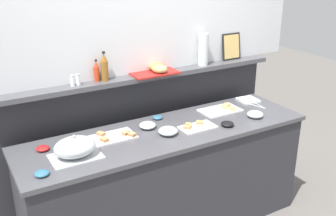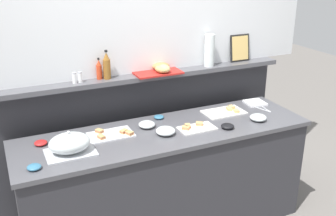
% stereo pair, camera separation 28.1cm
% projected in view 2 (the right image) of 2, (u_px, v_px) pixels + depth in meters
% --- Properties ---
extents(ground_plane, '(12.00, 12.00, 0.00)m').
position_uv_depth(ground_plane, '(141.00, 191.00, 3.96)').
color(ground_plane, slate).
extents(buffet_counter, '(2.33, 0.66, 0.91)m').
position_uv_depth(buffet_counter, '(166.00, 181.00, 3.28)').
color(buffet_counter, '#2D2D33').
rests_on(buffet_counter, ground_plane).
extents(back_ledge_unit, '(2.62, 0.22, 1.25)m').
position_uv_depth(back_ledge_unit, '(143.00, 135.00, 3.64)').
color(back_ledge_unit, '#2D2D33').
rests_on(back_ledge_unit, ground_plane).
extents(sandwich_platter_side, '(0.34, 0.21, 0.04)m').
position_uv_depth(sandwich_platter_side, '(111.00, 134.00, 3.03)').
color(sandwich_platter_side, silver).
rests_on(sandwich_platter_side, buffet_counter).
extents(sandwich_platter_front, '(0.29, 0.17, 0.04)m').
position_uv_depth(sandwich_platter_front, '(195.00, 128.00, 3.15)').
color(sandwich_platter_front, white).
rests_on(sandwich_platter_front, buffet_counter).
extents(sandwich_platter_rear, '(0.36, 0.22, 0.04)m').
position_uv_depth(sandwich_platter_rear, '(225.00, 112.00, 3.47)').
color(sandwich_platter_rear, white).
rests_on(sandwich_platter_rear, buffet_counter).
extents(serving_cloche, '(0.34, 0.24, 0.17)m').
position_uv_depth(serving_cloche, '(70.00, 144.00, 2.74)').
color(serving_cloche, '#B7BABF').
rests_on(serving_cloche, buffet_counter).
extents(glass_bowl_large, '(0.15, 0.15, 0.06)m').
position_uv_depth(glass_bowl_large, '(166.00, 131.00, 3.04)').
color(glass_bowl_large, silver).
rests_on(glass_bowl_large, buffet_counter).
extents(glass_bowl_medium, '(0.14, 0.14, 0.05)m').
position_uv_depth(glass_bowl_medium, '(258.00, 118.00, 3.29)').
color(glass_bowl_medium, silver).
rests_on(glass_bowl_medium, buffet_counter).
extents(glass_bowl_small, '(0.13, 0.13, 0.05)m').
position_uv_depth(glass_bowl_small, '(147.00, 125.00, 3.16)').
color(glass_bowl_small, silver).
rests_on(glass_bowl_small, buffet_counter).
extents(condiment_bowl_teal, '(0.09, 0.09, 0.03)m').
position_uv_depth(condiment_bowl_teal, '(34.00, 167.00, 2.56)').
color(condiment_bowl_teal, teal).
rests_on(condiment_bowl_teal, buffet_counter).
extents(condiment_bowl_cream, '(0.10, 0.10, 0.04)m').
position_uv_depth(condiment_bowl_cream, '(228.00, 126.00, 3.15)').
color(condiment_bowl_cream, black).
rests_on(condiment_bowl_cream, buffet_counter).
extents(condiment_bowl_red, '(0.09, 0.09, 0.03)m').
position_uv_depth(condiment_bowl_red, '(41.00, 143.00, 2.88)').
color(condiment_bowl_red, red).
rests_on(condiment_bowl_red, buffet_counter).
extents(condiment_bowl_dark, '(0.08, 0.08, 0.03)m').
position_uv_depth(condiment_bowl_dark, '(159.00, 117.00, 3.34)').
color(condiment_bowl_dark, teal).
rests_on(condiment_bowl_dark, buffet_counter).
extents(serving_tongs, '(0.08, 0.19, 0.01)m').
position_uv_depth(serving_tongs, '(264.00, 109.00, 3.53)').
color(serving_tongs, '#B7BABF').
rests_on(serving_tongs, buffet_counter).
extents(napkin_stack, '(0.19, 0.19, 0.02)m').
position_uv_depth(napkin_stack, '(255.00, 103.00, 3.67)').
color(napkin_stack, white).
rests_on(napkin_stack, buffet_counter).
extents(vinegar_bottle_amber, '(0.06, 0.06, 0.24)m').
position_uv_depth(vinegar_bottle_amber, '(107.00, 66.00, 3.20)').
color(vinegar_bottle_amber, '#8E5B23').
rests_on(vinegar_bottle_amber, back_ledge_unit).
extents(hot_sauce_bottle, '(0.04, 0.04, 0.18)m').
position_uv_depth(hot_sauce_bottle, '(99.00, 70.00, 3.21)').
color(hot_sauce_bottle, red).
rests_on(hot_sauce_bottle, back_ledge_unit).
extents(salt_shaker, '(0.03, 0.03, 0.09)m').
position_uv_depth(salt_shaker, '(74.00, 78.00, 3.12)').
color(salt_shaker, white).
rests_on(salt_shaker, back_ledge_unit).
extents(pepper_shaker, '(0.03, 0.03, 0.09)m').
position_uv_depth(pepper_shaker, '(80.00, 77.00, 3.13)').
color(pepper_shaker, white).
rests_on(pepper_shaker, back_ledge_unit).
extents(bread_basket, '(0.40, 0.27, 0.08)m').
position_uv_depth(bread_basket, '(160.00, 69.00, 3.38)').
color(bread_basket, '#B2231E').
rests_on(bread_basket, back_ledge_unit).
extents(framed_picture, '(0.20, 0.05, 0.25)m').
position_uv_depth(framed_picture, '(240.00, 48.00, 3.72)').
color(framed_picture, black).
rests_on(framed_picture, back_ledge_unit).
extents(water_carafe, '(0.09, 0.09, 0.29)m').
position_uv_depth(water_carafe, '(209.00, 50.00, 3.55)').
color(water_carafe, silver).
rests_on(water_carafe, back_ledge_unit).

